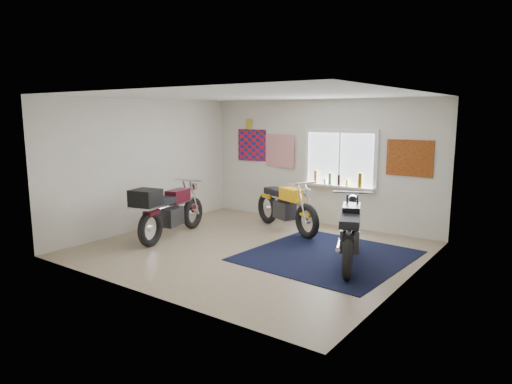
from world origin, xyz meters
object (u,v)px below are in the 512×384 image
Objects in this scene: black_chrome_bike at (350,235)px; maroon_tourer at (168,210)px; navy_rug at (327,256)px; yellow_triumph at (286,208)px.

maroon_tourer is at bearing 78.91° from black_chrome_bike.
black_chrome_bike is at bearing -18.44° from navy_rug.
navy_rug is at bearing -11.73° from yellow_triumph.
maroon_tourer is (-3.00, -0.82, 0.56)m from navy_rug.
navy_rug is 0.68m from black_chrome_bike.
yellow_triumph is at bearing -49.84° from maroon_tourer.
yellow_triumph is at bearing 36.14° from black_chrome_bike.
navy_rug is 1.92m from yellow_triumph.
black_chrome_bike reaches higher than maroon_tourer.
yellow_triumph is 0.99× the size of black_chrome_bike.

